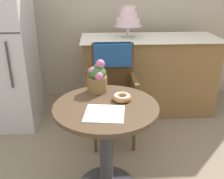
# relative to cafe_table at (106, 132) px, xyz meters

# --- Properties ---
(cafe_table) EXTENTS (0.72, 0.72, 0.72)m
(cafe_table) POSITION_rel_cafe_table_xyz_m (0.00, 0.00, 0.00)
(cafe_table) COLOR #4C3826
(cafe_table) RESTS_ON ground
(wicker_chair) EXTENTS (0.42, 0.45, 0.95)m
(wicker_chair) POSITION_rel_cafe_table_xyz_m (0.09, 0.73, 0.13)
(wicker_chair) COLOR brown
(wicker_chair) RESTS_ON ground
(paper_napkin) EXTENTS (0.28, 0.27, 0.00)m
(paper_napkin) POSITION_rel_cafe_table_xyz_m (-0.01, -0.12, 0.21)
(paper_napkin) COLOR white
(paper_napkin) RESTS_ON cafe_table
(donut_front) EXTENTS (0.13, 0.13, 0.05)m
(donut_front) POSITION_rel_cafe_table_xyz_m (0.12, 0.07, 0.24)
(donut_front) COLOR #AD7542
(donut_front) RESTS_ON cafe_table
(flower_vase) EXTENTS (0.15, 0.16, 0.25)m
(flower_vase) POSITION_rel_cafe_table_xyz_m (-0.06, 0.23, 0.32)
(flower_vase) COLOR brown
(flower_vase) RESTS_ON cafe_table
(display_counter) EXTENTS (1.56, 0.62, 0.90)m
(display_counter) POSITION_rel_cafe_table_xyz_m (0.55, 1.30, -0.05)
(display_counter) COLOR olive
(display_counter) RESTS_ON ground
(tiered_cake_stand) EXTENTS (0.30, 0.30, 0.34)m
(tiered_cake_stand) POSITION_rel_cafe_table_xyz_m (0.29, 1.30, 0.59)
(tiered_cake_stand) COLOR silver
(tiered_cake_stand) RESTS_ON display_counter
(refrigerator) EXTENTS (0.64, 0.63, 1.70)m
(refrigerator) POSITION_rel_cafe_table_xyz_m (-1.05, 1.10, 0.34)
(refrigerator) COLOR silver
(refrigerator) RESTS_ON ground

